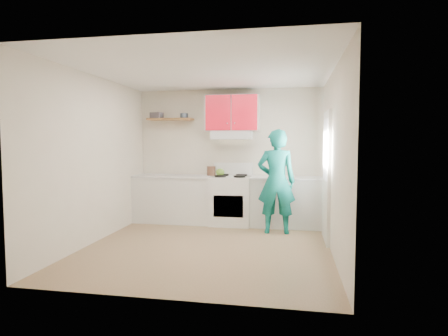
% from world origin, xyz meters
% --- Properties ---
extents(floor, '(3.80, 3.80, 0.00)m').
position_xyz_m(floor, '(0.00, 0.00, 0.00)').
color(floor, brown).
rests_on(floor, ground).
extents(ceiling, '(3.60, 3.80, 0.04)m').
position_xyz_m(ceiling, '(0.00, 0.00, 2.60)').
color(ceiling, white).
rests_on(ceiling, floor).
extents(back_wall, '(3.60, 0.04, 2.60)m').
position_xyz_m(back_wall, '(0.00, 1.90, 1.30)').
color(back_wall, beige).
rests_on(back_wall, floor).
extents(front_wall, '(3.60, 0.04, 2.60)m').
position_xyz_m(front_wall, '(0.00, -1.90, 1.30)').
color(front_wall, beige).
rests_on(front_wall, floor).
extents(left_wall, '(0.04, 3.80, 2.60)m').
position_xyz_m(left_wall, '(-1.80, 0.00, 1.30)').
color(left_wall, beige).
rests_on(left_wall, floor).
extents(right_wall, '(0.04, 3.80, 2.60)m').
position_xyz_m(right_wall, '(1.80, 0.00, 1.30)').
color(right_wall, beige).
rests_on(right_wall, floor).
extents(door, '(0.05, 0.85, 2.05)m').
position_xyz_m(door, '(1.78, 0.70, 1.02)').
color(door, white).
rests_on(door, floor).
extents(door_glass, '(0.01, 0.55, 0.95)m').
position_xyz_m(door_glass, '(1.75, 0.70, 1.45)').
color(door_glass, white).
rests_on(door_glass, door).
extents(counter_left, '(1.52, 0.60, 0.90)m').
position_xyz_m(counter_left, '(-1.04, 1.60, 0.45)').
color(counter_left, silver).
rests_on(counter_left, floor).
extents(counter_right, '(1.32, 0.60, 0.90)m').
position_xyz_m(counter_right, '(1.14, 1.60, 0.45)').
color(counter_right, silver).
rests_on(counter_right, floor).
extents(stove, '(0.76, 0.65, 0.92)m').
position_xyz_m(stove, '(0.10, 1.57, 0.46)').
color(stove, white).
rests_on(stove, floor).
extents(range_hood, '(0.76, 0.44, 0.15)m').
position_xyz_m(range_hood, '(0.10, 1.68, 1.70)').
color(range_hood, silver).
rests_on(range_hood, back_wall).
extents(upper_cabinets, '(1.02, 0.33, 0.70)m').
position_xyz_m(upper_cabinets, '(0.10, 1.73, 2.12)').
color(upper_cabinets, red).
rests_on(upper_cabinets, back_wall).
extents(shelf, '(0.90, 0.30, 0.04)m').
position_xyz_m(shelf, '(-1.15, 1.75, 2.02)').
color(shelf, brown).
rests_on(shelf, back_wall).
extents(books, '(0.26, 0.21, 0.12)m').
position_xyz_m(books, '(-1.42, 1.71, 2.10)').
color(books, '#3F3840').
rests_on(books, shelf).
extents(tin, '(0.20, 0.20, 0.09)m').
position_xyz_m(tin, '(-0.87, 1.75, 2.08)').
color(tin, '#333D4C').
rests_on(tin, shelf).
extents(kettle, '(0.18, 0.18, 0.14)m').
position_xyz_m(kettle, '(-0.13, 1.64, 0.99)').
color(kettle, '#5A8726').
rests_on(kettle, stove).
extents(crock, '(0.22, 0.22, 0.20)m').
position_xyz_m(crock, '(-0.31, 1.67, 1.00)').
color(crock, '#4A2D20').
rests_on(crock, counter_left).
extents(cutting_board, '(0.29, 0.22, 0.02)m').
position_xyz_m(cutting_board, '(0.78, 1.49, 0.91)').
color(cutting_board, olive).
rests_on(cutting_board, counter_right).
extents(silicone_mat, '(0.33, 0.28, 0.01)m').
position_xyz_m(silicone_mat, '(1.56, 1.54, 0.90)').
color(silicone_mat, '#B1121E').
rests_on(silicone_mat, counter_right).
extents(person, '(0.68, 0.47, 1.79)m').
position_xyz_m(person, '(0.97, 1.05, 0.89)').
color(person, '#0B675F').
rests_on(person, floor).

